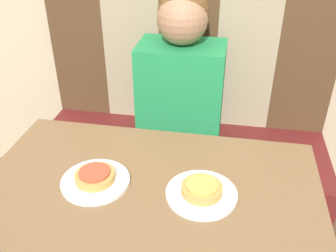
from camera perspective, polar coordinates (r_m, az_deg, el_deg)
name	(u,v)px	position (r m, az deg, el deg)	size (l,w,h in m)	color
booth_seat	(179,180)	(1.86, 1.70, -8.27)	(1.31, 0.54, 0.48)	#5B1919
booth_backrest	(188,58)	(1.78, 3.12, 10.27)	(1.31, 0.09, 0.62)	#4C331E
dining_table	(150,213)	(1.16, -2.78, -13.16)	(0.97, 0.58, 0.73)	brown
person	(181,73)	(1.57, 2.05, 8.01)	(0.35, 0.24, 0.67)	#1E8447
plate_left	(96,181)	(1.10, -10.98, -8.26)	(0.20, 0.20, 0.01)	white
plate_right	(201,194)	(1.05, 5.12, -10.27)	(0.20, 0.20, 0.01)	white
pizza_left	(95,176)	(1.09, -11.08, -7.46)	(0.11, 0.11, 0.03)	#C68E47
pizza_right	(202,188)	(1.03, 5.17, -9.46)	(0.11, 0.11, 0.03)	#C68E47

